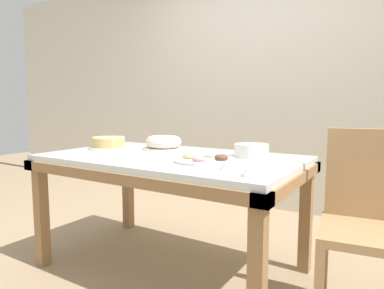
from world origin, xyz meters
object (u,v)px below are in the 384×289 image
at_px(chair, 368,218).
at_px(cake_golden_bundt, 164,143).
at_px(tealight_left_edge, 224,167).
at_px(cake_chocolate_round, 109,143).
at_px(tealight_near_cakes, 100,154).
at_px(tealight_right_edge, 245,174).
at_px(plate_stack, 251,150).
at_px(tealight_centre, 111,152).
at_px(pastry_platter, 205,159).

relative_size(chair, cake_golden_bundt, 3.19).
bearing_deg(tealight_left_edge, chair, 23.94).
relative_size(cake_chocolate_round, cake_golden_bundt, 1.00).
height_order(tealight_near_cakes, tealight_right_edge, same).
height_order(cake_chocolate_round, plate_stack, cake_chocolate_round).
bearing_deg(tealight_near_cakes, tealight_left_edge, -0.93).
relative_size(cake_chocolate_round, tealight_centre, 7.38).
height_order(pastry_platter, plate_stack, plate_stack).
distance_m(cake_golden_bundt, pastry_platter, 0.60).
xyz_separation_m(chair, tealight_near_cakes, (-1.51, -0.26, 0.23)).
height_order(plate_stack, tealight_centre, plate_stack).
relative_size(pastry_platter, plate_stack, 1.71).
relative_size(cake_chocolate_round, tealight_right_edge, 7.38).
relative_size(plate_stack, tealight_near_cakes, 5.25).
bearing_deg(cake_golden_bundt, tealight_left_edge, -32.84).
xyz_separation_m(plate_stack, tealight_left_edge, (0.04, -0.45, -0.03)).
height_order(cake_golden_bundt, tealight_right_edge, cake_golden_bundt).
distance_m(plate_stack, tealight_near_cakes, 0.95).
relative_size(pastry_platter, tealight_right_edge, 9.00).
distance_m(chair, plate_stack, 0.73).
distance_m(chair, tealight_right_edge, 0.64).
height_order(cake_golden_bundt, pastry_platter, cake_golden_bundt).
bearing_deg(tealight_near_cakes, cake_chocolate_round, 126.86).
relative_size(cake_golden_bundt, tealight_right_edge, 7.37).
bearing_deg(tealight_near_cakes, plate_stack, 27.25).
height_order(tealight_near_cakes, tealight_left_edge, same).
height_order(cake_golden_bundt, tealight_centre, cake_golden_bundt).
distance_m(chair, tealight_centre, 1.54).
xyz_separation_m(tealight_near_cakes, tealight_left_edge, (0.88, -0.01, 0.00)).
relative_size(chair, plate_stack, 4.48).
distance_m(chair, cake_golden_bundt, 1.38).
bearing_deg(plate_stack, cake_chocolate_round, -171.37).
height_order(cake_chocolate_round, tealight_centre, cake_chocolate_round).
xyz_separation_m(chair, cake_golden_bundt, (-1.34, 0.19, 0.26)).
bearing_deg(tealight_near_cakes, pastry_platter, 12.11).
distance_m(pastry_platter, tealight_right_edge, 0.44).
distance_m(cake_chocolate_round, tealight_centre, 0.28).
bearing_deg(cake_chocolate_round, tealight_left_edge, -14.89).
height_order(cake_chocolate_round, pastry_platter, cake_chocolate_round).
bearing_deg(tealight_near_cakes, cake_golden_bundt, 69.68).
xyz_separation_m(chair, tealight_right_edge, (-0.47, -0.38, 0.23)).
xyz_separation_m(tealight_near_cakes, tealight_right_edge, (1.04, -0.12, 0.00)).
xyz_separation_m(chair, pastry_platter, (-0.83, -0.12, 0.23)).
relative_size(cake_golden_bundt, tealight_left_edge, 7.37).
xyz_separation_m(plate_stack, tealight_centre, (-0.84, -0.34, -0.03)).
height_order(chair, plate_stack, chair).
bearing_deg(plate_stack, tealight_centre, -157.95).
relative_size(chair, tealight_near_cakes, 23.50).
bearing_deg(pastry_platter, cake_golden_bundt, 149.80).
distance_m(cake_golden_bundt, plate_stack, 0.68).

